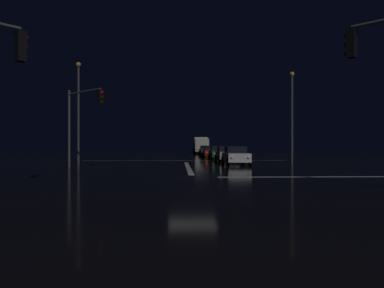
% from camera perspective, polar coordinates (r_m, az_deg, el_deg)
% --- Properties ---
extents(ground, '(120.00, 120.00, 0.10)m').
position_cam_1_polar(ground, '(19.33, 0.08, -5.33)').
color(ground, black).
extents(stop_line_north, '(0.35, 14.87, 0.01)m').
position_cam_1_polar(stop_line_north, '(27.96, -0.61, -3.61)').
color(stop_line_north, white).
rests_on(stop_line_north, ground).
extents(centre_line_ns, '(22.00, 0.15, 0.01)m').
position_cam_1_polar(centre_line_ns, '(39.54, -1.07, -2.58)').
color(centre_line_ns, yellow).
rests_on(centre_line_ns, ground).
extents(crosswalk_bar_east, '(14.87, 0.40, 0.01)m').
position_cam_1_polar(crosswalk_bar_east, '(21.53, 24.15, -4.65)').
color(crosswalk_bar_east, white).
rests_on(crosswalk_bar_east, ground).
extents(sedan_white, '(2.02, 4.33, 1.57)m').
position_cam_1_polar(sedan_white, '(30.75, 6.81, -1.80)').
color(sedan_white, silver).
rests_on(sedan_white, ground).
extents(sedan_silver, '(2.02, 4.33, 1.57)m').
position_cam_1_polar(sedan_silver, '(36.29, 5.38, -1.54)').
color(sedan_silver, '#B7B7BC').
rests_on(sedan_silver, ground).
extents(sedan_green, '(2.02, 4.33, 1.57)m').
position_cam_1_polar(sedan_green, '(42.68, 4.07, -1.32)').
color(sedan_green, '#14512D').
rests_on(sedan_green, ground).
extents(sedan_red, '(2.02, 4.33, 1.57)m').
position_cam_1_polar(sedan_red, '(48.81, 2.84, -1.17)').
color(sedan_red, maroon).
rests_on(sedan_red, ground).
extents(sedan_gray, '(2.02, 4.33, 1.57)m').
position_cam_1_polar(sedan_gray, '(54.23, 2.31, -1.06)').
color(sedan_gray, slate).
rests_on(sedan_gray, ground).
extents(sedan_orange, '(2.02, 4.33, 1.57)m').
position_cam_1_polar(sedan_orange, '(60.62, 2.03, -0.96)').
color(sedan_orange, '#C66014').
rests_on(sedan_orange, ground).
extents(box_truck, '(2.68, 8.28, 3.08)m').
position_cam_1_polar(box_truck, '(68.41, 1.36, -0.10)').
color(box_truck, beige).
rests_on(box_truck, ground).
extents(traffic_signal_nw, '(3.31, 3.31, 5.85)m').
position_cam_1_polar(traffic_signal_nw, '(27.96, -16.67, 4.71)').
color(traffic_signal_nw, '#4C4C51').
rests_on(traffic_signal_nw, ground).
extents(streetlamp_left_near, '(0.44, 0.44, 9.18)m').
position_cam_1_polar(streetlamp_left_near, '(34.87, -17.21, 5.78)').
color(streetlamp_left_near, '#424247').
rests_on(streetlamp_left_near, ground).
extents(streetlamp_right_near, '(0.44, 0.44, 8.45)m').
position_cam_1_polar(streetlamp_right_near, '(35.26, 15.26, 5.10)').
color(streetlamp_right_near, '#424247').
rests_on(streetlamp_right_near, ground).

